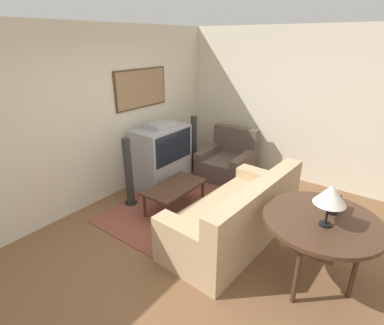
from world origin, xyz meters
TOP-DOWN VIEW (x-y plane):
  - ground_plane at (0.00, 0.00)m, footprint 12.00×12.00m
  - wall_back at (0.01, 2.13)m, footprint 12.00×0.10m
  - wall_right at (2.63, 0.00)m, footprint 0.06×12.00m
  - area_rug at (0.43, 0.86)m, footprint 2.20×1.73m
  - tv at (0.93, 1.67)m, footprint 1.00×0.59m
  - couch at (0.30, -0.20)m, footprint 2.09×1.02m
  - armchair at (1.95, 0.91)m, footprint 1.00×0.95m
  - coffee_table at (0.37, 0.91)m, footprint 0.97×0.53m
  - console_table at (0.13, -1.25)m, footprint 1.18×1.18m
  - table_lamp at (0.03, -1.29)m, footprint 0.30×0.30m
  - mantel_clock at (0.35, -1.29)m, footprint 0.18×0.10m
  - speaker_tower_left at (0.08, 1.60)m, footprint 0.21×0.21m
  - speaker_tower_right at (1.78, 1.60)m, footprint 0.21×0.21m

SIDE VIEW (x-z plane):
  - ground_plane at x=0.00m, z-range 0.00..0.00m
  - area_rug at x=0.43m, z-range 0.00..0.01m
  - armchair at x=1.95m, z-range -0.17..0.72m
  - couch at x=0.30m, z-range -0.13..0.77m
  - coffee_table at x=0.37m, z-range 0.16..0.58m
  - speaker_tower_left at x=0.08m, z-range -0.03..1.08m
  - speaker_tower_right at x=1.78m, z-range -0.03..1.08m
  - tv at x=0.93m, z-range -0.03..1.12m
  - console_table at x=0.13m, z-range 0.33..1.13m
  - mantel_clock at x=0.35m, z-range 0.80..0.96m
  - table_lamp at x=0.03m, z-range 0.91..1.35m
  - wall_right at x=2.63m, z-range 0.00..2.70m
  - wall_back at x=0.01m, z-range 0.00..2.70m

